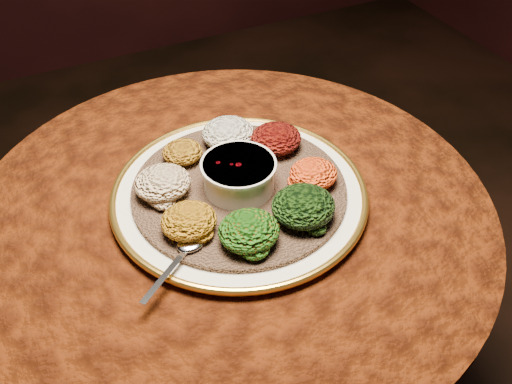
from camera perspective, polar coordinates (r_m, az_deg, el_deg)
name	(u,v)px	position (r m, az deg, el deg)	size (l,w,h in m)	color
table	(234,267)	(1.17, -2.26, -7.49)	(0.96, 0.96, 0.73)	black
platter	(239,194)	(1.04, -1.69, -0.17)	(0.52, 0.52, 0.02)	white
injera	(239,189)	(1.04, -1.70, 0.27)	(0.39, 0.39, 0.01)	brown
stew_bowl	(239,173)	(1.01, -1.74, 1.86)	(0.13, 0.13, 0.06)	silver
spoon	(187,249)	(0.92, -6.96, -5.69)	(0.13, 0.10, 0.01)	silver
portion_ayib	(228,133)	(1.12, -2.82, 5.92)	(0.10, 0.10, 0.05)	white
portion_kitfo	(276,138)	(1.11, 2.01, 5.37)	(0.10, 0.09, 0.05)	black
portion_tikil	(313,174)	(1.03, 5.76, 1.82)	(0.09, 0.08, 0.04)	#B7740F
portion_gomen	(303,206)	(0.96, 4.76, -1.42)	(0.11, 0.10, 0.05)	black
portion_mixveg	(249,231)	(0.92, -0.72, -3.91)	(0.10, 0.10, 0.05)	#AE440B
portion_kik	(189,221)	(0.94, -6.73, -2.88)	(0.09, 0.09, 0.04)	#A05E0E
portion_timatim	(163,183)	(1.02, -9.32, 0.90)	(0.10, 0.10, 0.05)	#700F06
portion_shiro	(182,152)	(1.09, -7.37, 3.99)	(0.08, 0.07, 0.04)	#9C6C12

